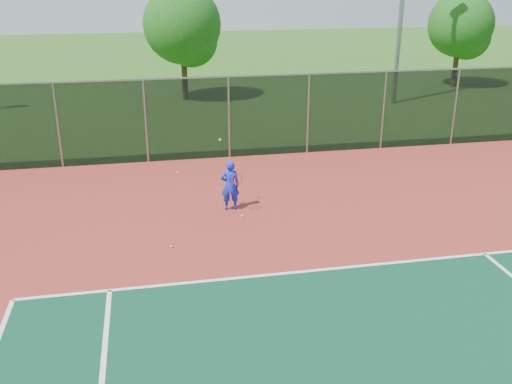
% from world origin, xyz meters
% --- Properties ---
extents(ground, '(120.00, 120.00, 0.00)m').
position_xyz_m(ground, '(0.00, 0.00, 0.00)').
color(ground, '#265518').
rests_on(ground, ground).
extents(court_apron, '(30.00, 20.00, 0.02)m').
position_xyz_m(court_apron, '(0.00, 2.00, 0.01)').
color(court_apron, maroon).
rests_on(court_apron, ground).
extents(fence_back, '(30.00, 0.06, 3.03)m').
position_xyz_m(fence_back, '(0.00, 12.00, 1.56)').
color(fence_back, black).
rests_on(fence_back, court_apron).
extents(tennis_player, '(0.59, 0.60, 2.13)m').
position_xyz_m(tennis_player, '(-3.72, 7.01, 0.77)').
color(tennis_player, '#1728DB').
rests_on(tennis_player, court_apron).
extents(practice_ball_0, '(0.07, 0.07, 0.07)m').
position_xyz_m(practice_ball_0, '(-5.56, 4.83, 0.06)').
color(practice_ball_0, '#DBEB1B').
rests_on(practice_ball_0, court_apron).
extents(practice_ball_1, '(0.07, 0.07, 0.07)m').
position_xyz_m(practice_ball_1, '(-3.49, 6.38, 0.06)').
color(practice_ball_1, '#DBEB1B').
rests_on(practice_ball_1, court_apron).
extents(practice_ball_3, '(0.07, 0.07, 0.07)m').
position_xyz_m(practice_ball_3, '(-5.04, 10.49, 0.06)').
color(practice_ball_3, '#DBEB1B').
rests_on(practice_ball_3, court_apron).
extents(tree_back_left, '(4.05, 4.05, 5.95)m').
position_xyz_m(tree_back_left, '(-3.72, 22.56, 3.73)').
color(tree_back_left, '#371F14').
rests_on(tree_back_left, ground).
extents(tree_back_mid, '(3.75, 3.75, 5.51)m').
position_xyz_m(tree_back_mid, '(12.42, 23.17, 3.45)').
color(tree_back_mid, '#371F14').
rests_on(tree_back_mid, ground).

